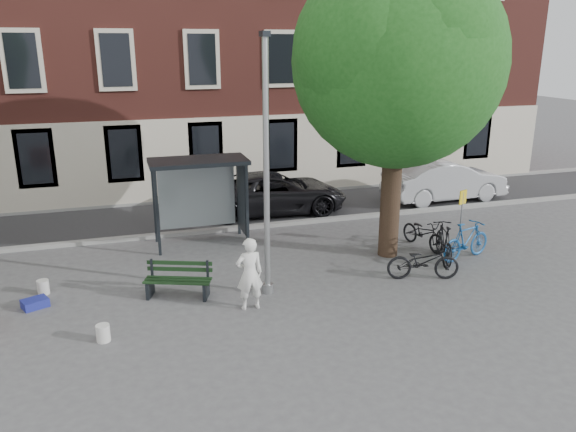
# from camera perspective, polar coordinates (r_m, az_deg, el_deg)

# --- Properties ---
(ground) EXTENTS (90.00, 90.00, 0.00)m
(ground) POSITION_cam_1_polar(r_m,az_deg,el_deg) (13.90, -2.07, -7.78)
(ground) COLOR #4C4C4F
(ground) RESTS_ON ground
(road) EXTENTS (40.00, 4.00, 0.01)m
(road) POSITION_cam_1_polar(r_m,az_deg,el_deg) (20.32, -7.23, 0.25)
(road) COLOR #28282B
(road) RESTS_ON ground
(curb_near) EXTENTS (40.00, 0.25, 0.12)m
(curb_near) POSITION_cam_1_polar(r_m,az_deg,el_deg) (18.42, -6.14, -1.31)
(curb_near) COLOR gray
(curb_near) RESTS_ON ground
(curb_far) EXTENTS (40.00, 0.25, 0.12)m
(curb_far) POSITION_cam_1_polar(r_m,az_deg,el_deg) (22.20, -8.15, 1.81)
(curb_far) COLOR gray
(curb_far) RESTS_ON ground
(building_row) EXTENTS (30.00, 8.00, 14.00)m
(building_row) POSITION_cam_1_polar(r_m,az_deg,el_deg) (25.42, -10.39, 19.43)
(building_row) COLOR brown
(building_row) RESTS_ON ground
(lamppost) EXTENTS (0.28, 0.35, 6.11)m
(lamppost) POSITION_cam_1_polar(r_m,az_deg,el_deg) (12.98, -2.20, 3.44)
(lamppost) COLOR #9EA0A3
(lamppost) RESTS_ON ground
(tree_right) EXTENTS (5.76, 5.60, 8.20)m
(tree_right) POSITION_cam_1_polar(r_m,az_deg,el_deg) (15.39, 11.42, 15.92)
(tree_right) COLOR black
(tree_right) RESTS_ON ground
(bus_shelter) EXTENTS (2.85, 1.45, 2.62)m
(bus_shelter) POSITION_cam_1_polar(r_m,az_deg,el_deg) (16.96, -7.76, 3.55)
(bus_shelter) COLOR #1E2328
(bus_shelter) RESTS_ON ground
(painter) EXTENTS (0.64, 0.44, 1.72)m
(painter) POSITION_cam_1_polar(r_m,az_deg,el_deg) (12.80, -3.93, -5.88)
(painter) COLOR white
(painter) RESTS_ON ground
(bench) EXTENTS (1.67, 1.04, 0.82)m
(bench) POSITION_cam_1_polar(r_m,az_deg,el_deg) (13.82, -11.08, -6.55)
(bench) COLOR #1E2328
(bench) RESTS_ON ground
(bike_a) EXTENTS (1.96, 1.15, 0.97)m
(bike_a) POSITION_cam_1_polar(r_m,az_deg,el_deg) (14.89, 13.57, -4.50)
(bike_a) COLOR black
(bike_a) RESTS_ON ground
(bike_b) EXTENTS (1.91, 1.01, 1.10)m
(bike_b) POSITION_cam_1_polar(r_m,az_deg,el_deg) (16.55, 17.67, -2.40)
(bike_b) COLOR #1B5294
(bike_b) RESTS_ON ground
(bike_c) EXTENTS (0.95, 1.86, 0.93)m
(bike_c) POSITION_cam_1_polar(r_m,az_deg,el_deg) (17.15, 13.61, -1.68)
(bike_c) COLOR black
(bike_c) RESTS_ON ground
(bike_d) EXTENTS (1.04, 1.85, 1.07)m
(bike_d) POSITION_cam_1_polar(r_m,az_deg,el_deg) (16.31, 15.58, -2.55)
(bike_d) COLOR black
(bike_d) RESTS_ON ground
(car_dark) EXTENTS (5.31, 2.64, 1.45)m
(car_dark) POSITION_cam_1_polar(r_m,az_deg,el_deg) (20.21, -1.42, 2.40)
(car_dark) COLOR black
(car_dark) RESTS_ON ground
(car_silver) EXTENTS (4.86, 1.88, 1.58)m
(car_silver) POSITION_cam_1_polar(r_m,az_deg,el_deg) (22.58, 15.65, 3.51)
(car_silver) COLOR #B4B7BD
(car_silver) RESTS_ON ground
(blue_crate) EXTENTS (0.67, 0.59, 0.20)m
(blue_crate) POSITION_cam_1_polar(r_m,az_deg,el_deg) (14.38, -24.31, -8.08)
(blue_crate) COLOR navy
(blue_crate) RESTS_ON ground
(bucket_a) EXTENTS (0.30, 0.30, 0.36)m
(bucket_a) POSITION_cam_1_polar(r_m,az_deg,el_deg) (12.31, -18.27, -11.23)
(bucket_a) COLOR silver
(bucket_a) RESTS_ON ground
(bucket_b) EXTENTS (0.37, 0.37, 0.36)m
(bucket_b) POSITION_cam_1_polar(r_m,az_deg,el_deg) (14.98, -23.61, -6.64)
(bucket_b) COLOR silver
(bucket_b) RESTS_ON ground
(notice_sign) EXTENTS (0.30, 0.14, 1.82)m
(notice_sign) POSITION_cam_1_polar(r_m,az_deg,el_deg) (17.00, 17.26, 0.82)
(notice_sign) COLOR #9EA0A3
(notice_sign) RESTS_ON ground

